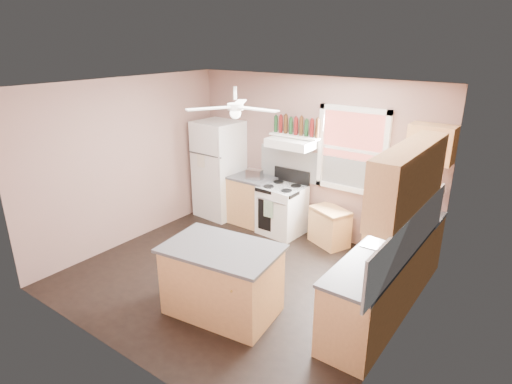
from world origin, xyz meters
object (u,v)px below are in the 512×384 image
Objects in this scene: refrigerator at (219,169)px; island at (222,281)px; stove at (282,210)px; cart at (330,227)px; toaster at (254,174)px.

refrigerator reaches higher than island.
stove and island have the same top height.
cart is (0.88, 0.10, -0.12)m from stove.
toaster is 1.60m from cart.
stove is at bearing -150.47° from cart.
cart is (2.31, 0.09, -0.60)m from refrigerator.
toaster reaches higher than stove.
island is at bearing -74.66° from toaster.
stove is at bearing -6.98° from toaster.
refrigerator is 2.39m from cart.
island is (0.67, -2.39, 0.00)m from stove.
cart is at bearing 5.68° from refrigerator.
island is (-0.21, -2.49, 0.12)m from cart.
toaster is at bearing -150.82° from cart.
refrigerator is 0.88m from toaster.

